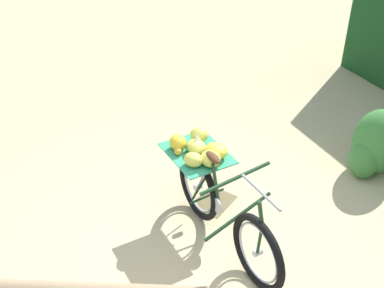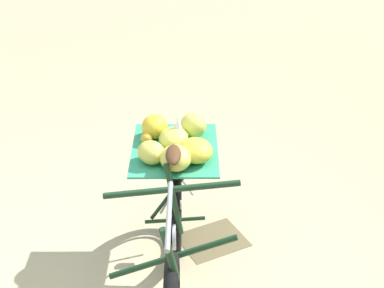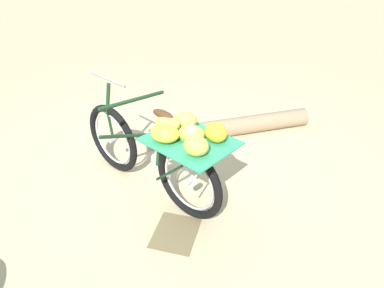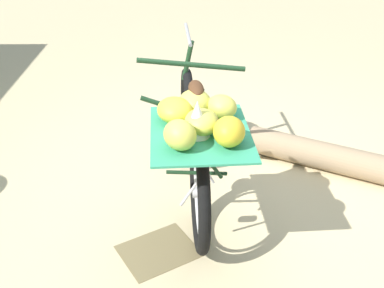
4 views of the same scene
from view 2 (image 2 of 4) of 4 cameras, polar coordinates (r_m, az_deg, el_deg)
bicycle at (r=3.46m, az=-1.76°, el=-7.12°), size 1.08×1.72×1.03m
leaf_litter_patch at (r=4.13m, az=2.05°, el=-9.43°), size 0.44×0.36×0.01m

